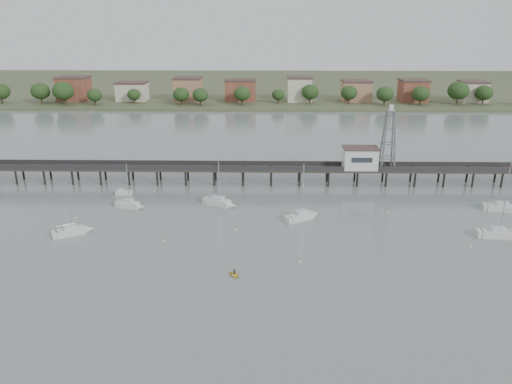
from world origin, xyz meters
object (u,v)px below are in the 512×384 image
at_px(lattice_tower, 389,140).
at_px(white_tender, 124,193).
at_px(pier, 257,169).
at_px(sailboat_b, 132,205).
at_px(sailboat_c, 305,216).
at_px(sailboat_d, 504,234).
at_px(sailboat_a, 76,231).
at_px(sailboat_e, 507,208).
at_px(yellow_dinghy, 234,276).
at_px(sailboat_f, 222,203).

relative_size(lattice_tower, white_tender, 4.09).
height_order(pier, sailboat_b, sailboat_b).
relative_size(sailboat_c, sailboat_d, 0.96).
bearing_deg(sailboat_c, sailboat_b, 138.58).
bearing_deg(lattice_tower, sailboat_b, -163.27).
xyz_separation_m(sailboat_c, sailboat_a, (-43.97, -8.50, 0.00)).
xyz_separation_m(sailboat_e, sailboat_a, (-87.17, -13.52, 0.01)).
height_order(pier, white_tender, pier).
height_order(white_tender, yellow_dinghy, white_tender).
xyz_separation_m(pier, sailboat_f, (-7.30, -15.86, -3.15)).
height_order(sailboat_b, sailboat_f, sailboat_f).
bearing_deg(lattice_tower, sailboat_e, -39.09).
bearing_deg(white_tender, sailboat_d, -15.67).
bearing_deg(sailboat_c, lattice_tower, 13.70).
bearing_deg(white_tender, sailboat_a, -96.78).
distance_m(pier, lattice_tower, 32.34).
bearing_deg(white_tender, yellow_dinghy, -53.07).
xyz_separation_m(pier, sailboat_a, (-33.78, -31.30, -3.14)).
relative_size(pier, white_tender, 39.57).
bearing_deg(sailboat_b, white_tender, 129.87).
bearing_deg(sailboat_b, lattice_tower, 31.03).
bearing_deg(white_tender, pier, 16.63).
height_order(sailboat_c, sailboat_d, sailboat_d).
bearing_deg(sailboat_a, sailboat_d, -30.35).
relative_size(lattice_tower, sailboat_a, 1.34).
bearing_deg(sailboat_d, sailboat_f, 168.34).
bearing_deg(yellow_dinghy, sailboat_f, 64.64).
bearing_deg(sailboat_b, sailboat_c, 6.12).
bearing_deg(sailboat_b, sailboat_f, 19.10).
bearing_deg(lattice_tower, sailboat_f, -157.76).
bearing_deg(sailboat_d, pier, 150.44).
distance_m(sailboat_a, sailboat_b, 15.53).
bearing_deg(sailboat_c, sailboat_e, -26.61).
xyz_separation_m(sailboat_e, sailboat_c, (-43.20, -5.02, 0.00)).
distance_m(sailboat_e, yellow_dinghy, 63.36).
xyz_separation_m(sailboat_e, sailboat_f, (-60.69, 1.92, 0.00)).
height_order(sailboat_d, yellow_dinghy, sailboat_d).
bearing_deg(sailboat_c, sailboat_d, -46.72).
bearing_deg(sailboat_f, yellow_dinghy, -55.10).
bearing_deg(white_tender, sailboat_c, -18.14).
distance_m(sailboat_d, sailboat_f, 56.04).
xyz_separation_m(lattice_tower, yellow_dinghy, (-34.29, -47.08, -11.10)).
distance_m(sailboat_c, white_tender, 43.35).
height_order(sailboat_d, sailboat_b, sailboat_d).
bearing_deg(sailboat_a, lattice_tower, -4.58).
bearing_deg(sailboat_a, white_tender, 52.34).
distance_m(sailboat_c, sailboat_d, 37.35).
bearing_deg(yellow_dinghy, sailboat_e, -6.04).
height_order(pier, sailboat_c, sailboat_c).
bearing_deg(sailboat_d, lattice_tower, 120.03).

